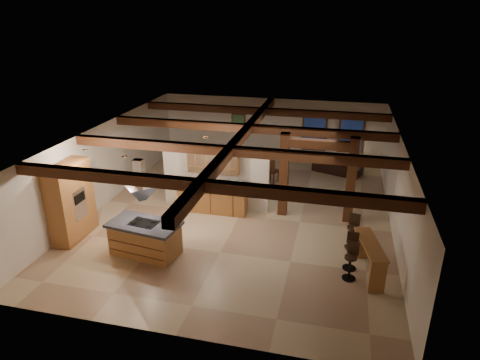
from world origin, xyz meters
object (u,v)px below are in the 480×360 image
(kitchen_island, at_px, (145,238))
(bar_counter, at_px, (369,253))
(dining_table, at_px, (246,177))
(sofa, at_px, (337,166))

(kitchen_island, xyz_separation_m, bar_counter, (6.23, 0.43, 0.13))
(kitchen_island, bearing_deg, dining_table, 74.06)
(dining_table, distance_m, bar_counter, 7.08)
(sofa, bearing_deg, dining_table, 52.80)
(sofa, distance_m, bar_counter, 7.65)
(dining_table, height_order, sofa, dining_table)
(kitchen_island, relative_size, bar_counter, 1.17)
(dining_table, relative_size, bar_counter, 0.97)
(kitchen_island, distance_m, sofa, 9.56)
(kitchen_island, bearing_deg, bar_counter, 3.94)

